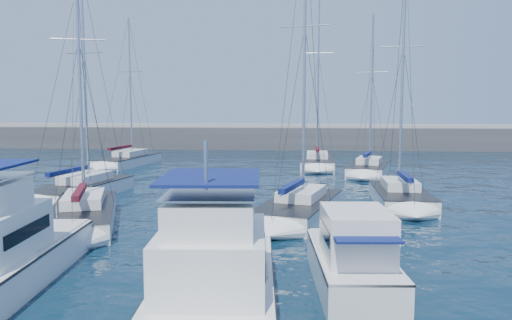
# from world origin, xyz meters

# --- Properties ---
(ground) EXTENTS (220.00, 220.00, 0.00)m
(ground) POSITION_xyz_m (0.00, 0.00, 0.00)
(ground) COLOR black
(ground) RESTS_ON ground
(breakwater) EXTENTS (160.00, 6.00, 4.45)m
(breakwater) POSITION_xyz_m (0.00, 52.00, 1.05)
(breakwater) COLOR #424244
(breakwater) RESTS_ON ground
(motor_yacht_stbd_inner) EXTENTS (3.96, 8.66, 4.69)m
(motor_yacht_stbd_inner) POSITION_xyz_m (1.20, -4.78, 1.13)
(motor_yacht_stbd_inner) COLOR silver
(motor_yacht_stbd_inner) RESTS_ON ground
(motor_yacht_stbd_outer) EXTENTS (2.85, 6.32, 3.20)m
(motor_yacht_stbd_outer) POSITION_xyz_m (5.44, -2.16, 0.94)
(motor_yacht_stbd_outer) COLOR silver
(motor_yacht_stbd_outer) RESTS_ON ground
(sailboat_mid_a) EXTENTS (4.65, 9.01, 15.35)m
(sailboat_mid_a) POSITION_xyz_m (-10.70, 13.42, 0.53)
(sailboat_mid_a) COLOR silver
(sailboat_mid_a) RESTS_ON ground
(sailboat_mid_b) EXTENTS (5.71, 9.39, 15.23)m
(sailboat_mid_b) POSITION_xyz_m (-7.40, 6.05, 0.52)
(sailboat_mid_b) COLOR silver
(sailboat_mid_b) RESTS_ON ground
(sailboat_mid_d) EXTENTS (5.37, 9.00, 16.73)m
(sailboat_mid_d) POSITION_xyz_m (3.77, 8.51, 0.54)
(sailboat_mid_d) COLOR silver
(sailboat_mid_d) RESTS_ON ground
(sailboat_mid_e) EXTENTS (3.31, 7.55, 15.56)m
(sailboat_mid_e) POSITION_xyz_m (10.05, 12.36, 0.54)
(sailboat_mid_e) COLOR silver
(sailboat_mid_e) RESTS_ON ground
(sailboat_back_a) EXTENTS (4.62, 9.54, 15.22)m
(sailboat_back_a) POSITION_xyz_m (-13.37, 30.78, 0.52)
(sailboat_back_a) COLOR silver
(sailboat_back_a) RESTS_ON ground
(sailboat_back_b) EXTENTS (3.46, 7.98, 17.99)m
(sailboat_back_b) POSITION_xyz_m (5.75, 30.20, 0.57)
(sailboat_back_b) COLOR silver
(sailboat_back_b) RESTS_ON ground
(sailboat_back_c) EXTENTS (4.79, 7.53, 14.39)m
(sailboat_back_c) POSITION_xyz_m (10.05, 25.64, 0.53)
(sailboat_back_c) COLOR silver
(sailboat_back_c) RESTS_ON ground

